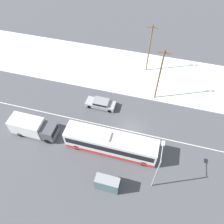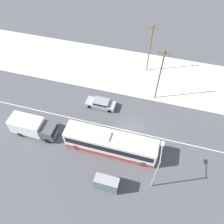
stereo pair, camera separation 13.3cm
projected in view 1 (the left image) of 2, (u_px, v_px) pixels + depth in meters
name	position (u px, v px, depth m)	size (l,w,h in m)	color
ground_plane	(130.00, 131.00, 31.94)	(120.00, 120.00, 0.00)	#4C4C51
snow_lot	(145.00, 74.00, 39.61)	(80.00, 11.91, 0.12)	white
lane_marking_center	(130.00, 131.00, 31.94)	(60.00, 0.12, 0.00)	silver
city_bus	(111.00, 143.00, 28.80)	(12.24, 2.57, 3.33)	white
box_truck	(33.00, 127.00, 30.52)	(6.53, 2.30, 2.81)	silver
sedan_car	(101.00, 103.00, 34.31)	(4.63, 1.80, 1.37)	#9E9EA3
pedestrian_at_stop	(115.00, 178.00, 26.46)	(0.59, 0.26, 1.63)	#23232D
bus_shelter	(107.00, 184.00, 25.33)	(2.87, 1.20, 2.40)	gray
streetlamp	(158.00, 167.00, 23.96)	(0.36, 2.68, 6.60)	#9EA3A8
utility_pole_roadside	(159.00, 75.00, 32.23)	(1.80, 0.24, 9.41)	brown
utility_pole_snowlot	(149.00, 49.00, 36.62)	(1.80, 0.24, 9.09)	brown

